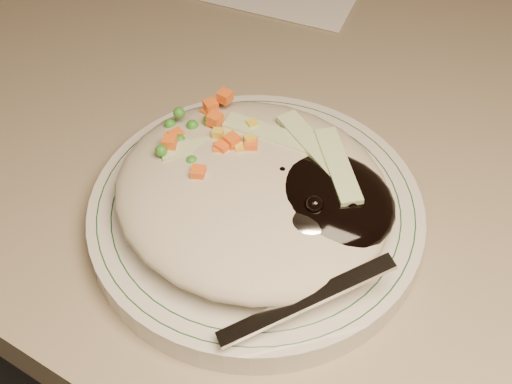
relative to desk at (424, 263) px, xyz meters
The scene contains 4 objects.
desk is the anchor object (origin of this frame).
plate 0.29m from the desk, 115.70° to the right, with size 0.24×0.24×0.02m, color silver.
plate_rim 0.30m from the desk, 115.70° to the right, with size 0.22×0.22×0.00m.
meal 0.32m from the desk, 114.52° to the right, with size 0.21×0.19×0.05m.
Camera 1 is at (0.08, 0.92, 1.14)m, focal length 50.00 mm.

